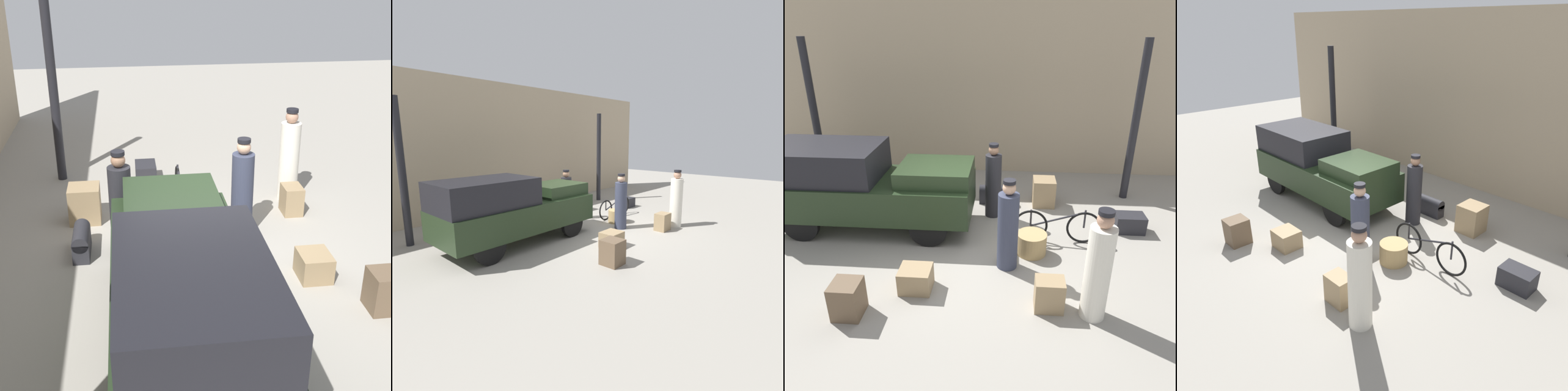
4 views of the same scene
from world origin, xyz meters
TOP-DOWN VIEW (x-y plane):
  - ground_plane at (0.00, 0.00)m, footprint 30.00×30.00m
  - station_building_facade at (0.00, 4.08)m, footprint 16.00×0.15m
  - canopy_pillar_left at (-3.89, 2.46)m, footprint 0.18×0.18m
  - canopy_pillar_right at (3.47, 2.46)m, footprint 0.18×0.18m
  - truck at (-2.13, 0.62)m, footprint 3.96×1.55m
  - bicycle at (1.65, 0.27)m, footprint 1.65×0.04m
  - wicker_basket at (1.16, -0.17)m, footprint 0.54×0.54m
  - porter_standing_middle at (1.96, -1.73)m, footprint 0.36×0.36m
  - porter_lifting_near_truck at (0.73, -0.61)m, footprint 0.35×0.35m
  - porter_carrying_trunk at (0.39, 1.28)m, footprint 0.34×0.34m
  - suitcase_small_leather at (3.15, 0.80)m, footprint 0.57×0.40m
  - trunk_large_brown at (-1.52, -1.98)m, footprint 0.41×0.42m
  - trunk_wicker_pale at (1.52, 1.90)m, footprint 0.49×0.52m
  - trunk_umber_medium at (-0.69, -1.34)m, footprint 0.49×0.43m
  - trunk_barrel_dark at (0.39, 1.90)m, footprint 0.67×0.25m
  - suitcase_black_upright at (1.35, -1.63)m, footprint 0.42×0.32m

SIDE VIEW (x-z plane):
  - ground_plane at x=0.00m, z-range 0.00..0.00m
  - suitcase_small_leather at x=3.15m, z-range 0.00..0.36m
  - trunk_umber_medium at x=-0.69m, z-range 0.00..0.38m
  - wicker_basket at x=1.16m, z-range 0.00..0.40m
  - trunk_barrel_dark at x=0.39m, z-range 0.01..0.44m
  - suitcase_black_upright at x=1.35m, z-range 0.00..0.50m
  - trunk_large_brown at x=-1.52m, z-range 0.00..0.54m
  - trunk_wicker_pale at x=1.52m, z-range 0.00..0.62m
  - bicycle at x=1.65m, z-range -0.01..0.68m
  - porter_lifting_near_truck at x=0.73m, z-range -0.07..1.54m
  - porter_carrying_trunk at x=0.39m, z-range -0.06..1.55m
  - porter_standing_middle at x=1.96m, z-range -0.07..1.62m
  - truck at x=-2.13m, z-range 0.08..1.79m
  - canopy_pillar_left at x=-3.89m, z-range 0.00..3.56m
  - canopy_pillar_right at x=3.47m, z-range 0.00..3.56m
  - station_building_facade at x=0.00m, z-range 0.00..4.50m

